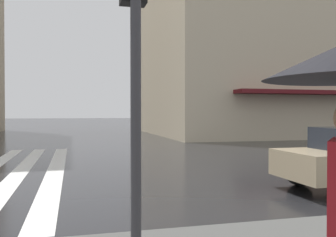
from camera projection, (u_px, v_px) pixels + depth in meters
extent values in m
cube|color=silver|center=(56.00, 169.00, 11.42)|extent=(13.00, 0.50, 0.01)
cube|color=silver|center=(22.00, 170.00, 11.17)|extent=(13.00, 0.50, 0.01)
cube|color=beige|center=(262.00, 21.00, 32.71)|extent=(18.56, 20.13, 19.73)
cylinder|color=#333338|center=(136.00, 90.00, 4.11)|extent=(0.12, 0.12, 3.70)
cylinder|color=black|center=(300.00, 173.00, 8.83)|extent=(0.20, 0.62, 0.62)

